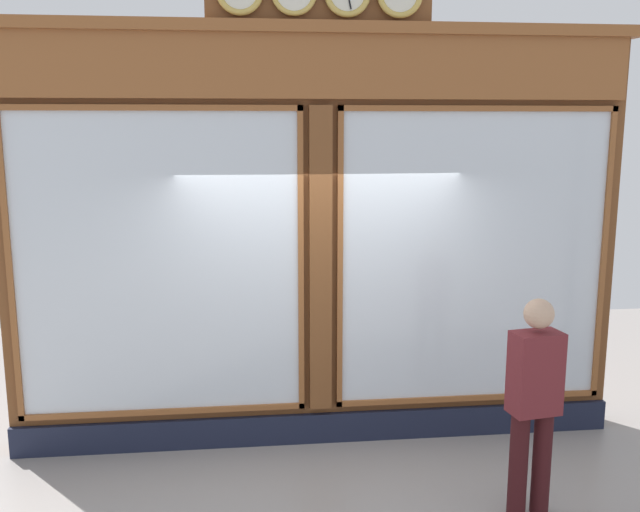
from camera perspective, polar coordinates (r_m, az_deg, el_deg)
name	(u,v)px	position (r m, az deg, el deg)	size (l,w,h in m)	color
shop_facade	(318,237)	(6.37, -0.13, 1.51)	(5.67, 0.42, 4.29)	brown
pedestrian	(534,399)	(5.53, 16.95, -11.00)	(0.39, 0.28, 1.69)	#3A1316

